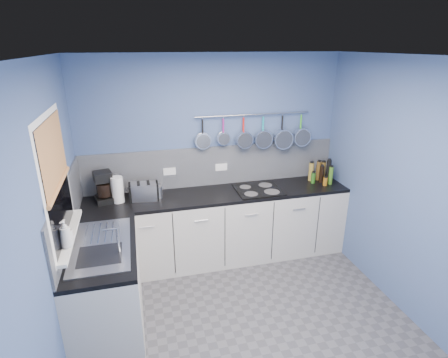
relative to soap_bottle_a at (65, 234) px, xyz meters
name	(u,v)px	position (x,y,z in m)	size (l,w,h in m)	color
floor	(248,323)	(1.53, -0.08, -1.18)	(3.20, 3.00, 0.02)	#47474C
ceiling	(255,55)	(1.53, -0.08, 1.34)	(3.20, 3.00, 0.02)	white
wall_back	(213,158)	(1.53, 1.43, 0.08)	(3.20, 0.02, 2.50)	#3F5482
wall_front	(349,337)	(1.53, -1.59, 0.08)	(3.20, 0.02, 2.50)	#3F5482
wall_left	(51,231)	(-0.08, -0.08, 0.08)	(0.02, 3.00, 2.50)	#3F5482
wall_right	(408,190)	(3.14, -0.08, 0.08)	(0.02, 3.00, 2.50)	#3F5482
backsplash_back	(213,166)	(1.53, 1.41, -0.02)	(3.20, 0.02, 0.50)	gray
backsplash_left	(68,209)	(-0.06, 0.52, -0.02)	(0.02, 1.80, 0.50)	gray
cabinet_run_back	(219,227)	(1.53, 1.12, -0.74)	(3.20, 0.60, 0.86)	beige
worktop_back	(219,194)	(1.53, 1.12, -0.29)	(3.20, 0.60, 0.04)	black
cabinet_run_left	(107,288)	(0.23, 0.22, -0.74)	(0.60, 1.20, 0.86)	beige
worktop_left	(102,247)	(0.23, 0.22, -0.29)	(0.60, 1.20, 0.04)	black
window_frame	(56,180)	(-0.05, 0.22, 0.38)	(0.01, 1.00, 1.10)	white
window_glass	(57,180)	(-0.04, 0.22, 0.38)	(0.01, 0.90, 1.00)	black
bamboo_blind	(53,153)	(-0.03, 0.22, 0.61)	(0.01, 0.90, 0.55)	#BD7A3B
window_sill	(69,235)	(-0.02, 0.22, -0.13)	(0.10, 0.98, 0.03)	white
sink_unit	(101,245)	(0.23, 0.22, -0.27)	(0.50, 0.95, 0.01)	silver
mixer_tap	(118,240)	(0.39, 0.04, -0.14)	(0.12, 0.08, 0.26)	silver
socket_left	(170,171)	(0.98, 1.40, -0.04)	(0.15, 0.01, 0.09)	white
socket_right	(221,167)	(1.63, 1.40, -0.04)	(0.15, 0.01, 0.09)	white
pot_rail	(254,115)	(2.03, 1.37, 0.61)	(0.02, 0.02, 1.45)	silver
soap_bottle_a	(65,234)	(0.00, 0.00, 0.00)	(0.09, 0.09, 0.24)	white
soap_bottle_b	(67,235)	(0.00, 0.05, -0.03)	(0.08, 0.08, 0.17)	white
paper_towel	(118,190)	(0.37, 1.16, -0.12)	(0.13, 0.13, 0.30)	white
coffee_maker	(104,187)	(0.22, 1.20, -0.09)	(0.20, 0.22, 0.35)	black
toaster	(144,191)	(0.65, 1.16, -0.17)	(0.31, 0.18, 0.20)	silver
canister	(158,192)	(0.82, 1.16, -0.20)	(0.10, 0.10, 0.14)	silver
hob	(258,190)	(2.02, 1.09, -0.26)	(0.55, 0.48, 0.01)	black
pan_0	(203,133)	(1.40, 1.36, 0.42)	(0.19, 0.06, 0.38)	silver
pan_1	(223,131)	(1.65, 1.36, 0.44)	(0.16, 0.07, 0.35)	silver
pan_2	(243,131)	(1.90, 1.36, 0.41)	(0.21, 0.11, 0.40)	silver
pan_3	(263,131)	(2.16, 1.36, 0.40)	(0.24, 0.08, 0.43)	silver
pan_4	(282,131)	(2.41, 1.36, 0.39)	(0.25, 0.11, 0.44)	silver
pan_5	(301,129)	(2.67, 1.36, 0.40)	(0.23, 0.11, 0.42)	silver
condiment_0	(323,171)	(2.97, 1.23, -0.15)	(0.07, 0.07, 0.24)	brown
condiment_1	(319,171)	(2.90, 1.23, -0.14)	(0.06, 0.06, 0.25)	brown
condiment_2	(311,172)	(2.80, 1.24, -0.15)	(0.06, 0.06, 0.24)	olive
condiment_3	(328,171)	(2.99, 1.13, -0.12)	(0.06, 0.06, 0.30)	black
condiment_4	(321,174)	(2.90, 1.15, -0.16)	(0.06, 0.06, 0.22)	black
condiment_5	(313,178)	(2.79, 1.15, -0.20)	(0.06, 0.06, 0.14)	#265919
condiment_6	(331,176)	(2.98, 1.06, -0.16)	(0.05, 0.05, 0.23)	#3F721E
condiment_7	(325,181)	(2.90, 1.03, -0.22)	(0.06, 0.06, 0.11)	#8C5914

